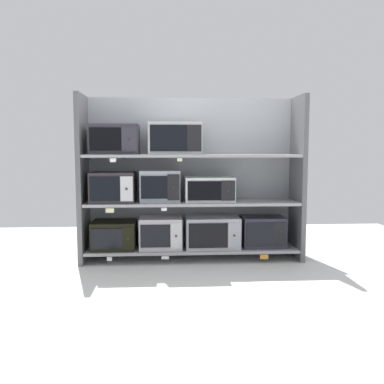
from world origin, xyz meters
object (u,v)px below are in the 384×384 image
Objects in this scene: microwave_1 at (161,232)px; microwave_8 at (175,139)px; microwave_4 at (113,187)px; microwave_2 at (212,232)px; microwave_7 at (115,139)px; microwave_5 at (160,186)px; microwave_6 at (209,189)px; microwave_3 at (263,231)px; microwave_0 at (114,235)px.

microwave_8 reaches higher than microwave_1.
microwave_4 reaches higher than microwave_1.
microwave_7 reaches higher than microwave_2.
microwave_6 is (0.53, -0.00, -0.04)m from microwave_5.
microwave_3 is 1.09× the size of microwave_5.
microwave_8 reaches higher than microwave_0.
microwave_8 reaches higher than microwave_4.
microwave_4 is 0.88× the size of microwave_6.
microwave_0 is at bearing 179.99° from microwave_2.
microwave_5 is (-0.00, 0.00, 0.50)m from microwave_1.
microwave_5 reaches higher than microwave_4.
microwave_8 is at bearing -0.11° from microwave_1.
microwave_3 is at bearing -0.01° from microwave_7.
microwave_8 is at bearing -179.99° from microwave_6.
microwave_2 is at bearing -0.01° from microwave_0.
microwave_1 reaches higher than microwave_3.
microwave_0 is 1.05m from microwave_2.
microwave_3 is 1.23m from microwave_5.
microwave_4 is (-0.50, -0.00, 0.49)m from microwave_1.
microwave_5 is at bearing 0.02° from microwave_7.
microwave_7 is (0.02, -0.00, 1.02)m from microwave_0.
microwave_3 is 1.69m from microwave_4.
microwave_0 is 0.80× the size of microwave_2.
microwave_8 is at bearing -0.02° from microwave_7.
microwave_8 is (0.63, -0.00, 0.01)m from microwave_7.
microwave_4 is at bearing -180.00° from microwave_3.
microwave_7 is at bearing 179.99° from microwave_6.
microwave_3 is (1.61, -0.00, 0.02)m from microwave_0.
microwave_7 is (-1.59, 0.00, 1.00)m from microwave_3.
microwave_1 is 0.86× the size of microwave_6.
microwave_4 is (-1.61, -0.00, 0.50)m from microwave_3.
microwave_1 is 0.89× the size of microwave_7.
microwave_2 reaches higher than microwave_1.
microwave_0 is 0.83× the size of microwave_8.
microwave_8 is (-0.37, -0.00, 0.54)m from microwave_6.
microwave_2 is 1.08m from microwave_8.
microwave_5 is 0.83× the size of microwave_7.
microwave_2 is at bearing -180.00° from microwave_3.
microwave_5 is at bearing 179.97° from microwave_2.
microwave_5 is 0.53m from microwave_8.
microwave_6 reaches higher than microwave_0.
microwave_0 is 1.13m from microwave_6.
microwave_6 is 1.04× the size of microwave_7.
microwave_8 reaches higher than microwave_3.
microwave_5 is at bearing 179.12° from microwave_1.
microwave_3 is (0.56, 0.00, -0.00)m from microwave_2.
microwave_8 is (-0.96, -0.00, 1.01)m from microwave_3.
microwave_2 is 0.47m from microwave_6.
microwave_5 reaches higher than microwave_6.
microwave_3 is 0.75m from microwave_6.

